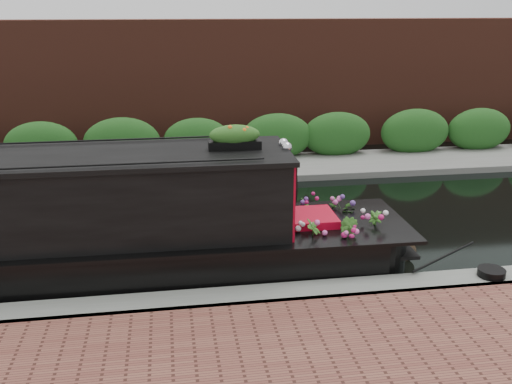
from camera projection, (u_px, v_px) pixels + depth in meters
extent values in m
plane|color=black|center=(210.00, 230.00, 11.74)|extent=(80.00, 80.00, 0.00)
cube|color=slate|center=(227.00, 310.00, 8.65)|extent=(40.00, 0.60, 0.50)
cube|color=slate|center=(198.00, 173.00, 15.68)|extent=(40.00, 2.40, 0.34)
cube|color=#1F4F1A|center=(196.00, 165.00, 16.53)|extent=(40.00, 1.10, 2.80)
cube|color=#55281C|center=(192.00, 148.00, 18.50)|extent=(40.00, 1.00, 8.00)
cube|color=black|center=(1.00, 204.00, 9.04)|extent=(9.13, 1.86, 1.34)
cube|color=red|center=(284.00, 190.00, 9.72)|extent=(0.08, 1.73, 1.34)
cube|color=black|center=(211.00, 207.00, 8.68)|extent=(0.89, 0.04, 0.54)
cube|color=red|center=(312.00, 227.00, 10.02)|extent=(0.80, 0.90, 0.50)
sphere|color=silver|center=(287.00, 147.00, 9.35)|extent=(0.18, 0.18, 0.18)
sphere|color=silver|center=(283.00, 143.00, 9.61)|extent=(0.18, 0.18, 0.18)
cube|color=black|center=(235.00, 145.00, 9.34)|extent=(0.87, 0.26, 0.14)
ellipsoid|color=orange|center=(235.00, 134.00, 9.28)|extent=(0.95, 0.27, 0.24)
imported|color=#316722|center=(313.00, 237.00, 9.40)|extent=(0.37, 0.40, 0.63)
imported|color=#316722|center=(350.00, 237.00, 9.38)|extent=(0.45, 0.45, 0.64)
imported|color=#316722|center=(343.00, 213.00, 10.60)|extent=(0.53, 0.47, 0.56)
imported|color=#316722|center=(374.00, 228.00, 9.87)|extent=(0.46, 0.46, 0.58)
imported|color=#316722|center=(306.00, 212.00, 10.71)|extent=(0.30, 0.34, 0.53)
cylinder|color=brown|center=(402.00, 248.00, 10.44)|extent=(0.36, 0.37, 0.36)
cylinder|color=black|center=(491.00, 273.00, 9.18)|extent=(0.44, 0.44, 0.12)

